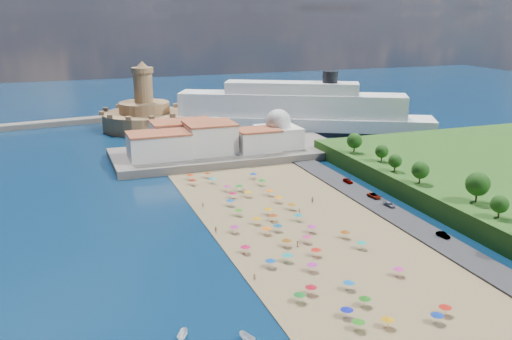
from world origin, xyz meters
name	(u,v)px	position (x,y,z in m)	size (l,w,h in m)	color
ground	(273,223)	(0.00, 0.00, 0.00)	(700.00, 700.00, 0.00)	#071938
terrace	(229,153)	(10.00, 73.00, 1.50)	(90.00, 36.00, 3.00)	#59544C
jetty	(157,139)	(-12.00, 108.00, 1.20)	(18.00, 70.00, 2.40)	#59544C
waterfront_buildings	(195,139)	(-3.05, 73.64, 7.88)	(57.00, 29.00, 11.00)	silver
domed_building	(278,132)	(30.00, 71.00, 8.97)	(16.00, 16.00, 15.00)	silver
fortress	(145,115)	(-12.00, 138.00, 6.68)	(40.00, 40.00, 32.40)	#A47A52
cruise_ship	(291,114)	(51.34, 107.07, 8.51)	(126.11, 77.23, 28.73)	black
beach_parasols	(285,230)	(-0.88, -10.32, 2.15)	(29.87, 115.91, 2.20)	gray
beachgoers	(258,213)	(-2.21, 6.49, 1.16)	(36.34, 94.68, 1.90)	tan
moored_boats	(218,337)	(-30.02, -49.46, 0.77)	(13.37, 9.05, 1.58)	white
parked_cars	(379,199)	(36.00, 5.04, 1.36)	(2.89, 53.47, 1.45)	gray
hillside_trees	(444,178)	(48.73, -7.62, 10.19)	(10.92, 107.77, 8.33)	#382314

